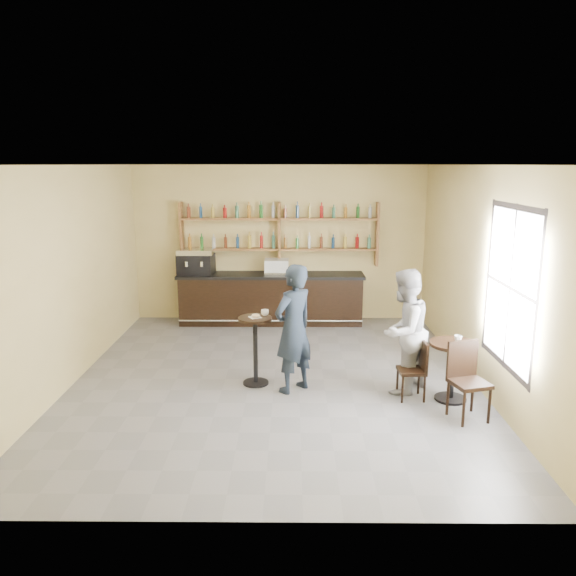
{
  "coord_description": "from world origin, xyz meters",
  "views": [
    {
      "loc": [
        0.28,
        -8.05,
        3.21
      ],
      "look_at": [
        0.2,
        0.8,
        1.25
      ],
      "focal_mm": 35.0,
      "sensor_mm": 36.0,
      "label": 1
    }
  ],
  "objects_px": {
    "espresso_machine": "(196,262)",
    "patron_second": "(404,331)",
    "pedestal_table": "(255,351)",
    "bar_counter": "(271,298)",
    "pastry_case": "(277,267)",
    "chair_west": "(411,370)",
    "cafe_table": "(452,371)",
    "man_main": "(293,329)",
    "chair_south": "(470,382)"
  },
  "relations": [
    {
      "from": "patron_second",
      "to": "chair_south",
      "type": "bearing_deg",
      "value": 77.79
    },
    {
      "from": "cafe_table",
      "to": "patron_second",
      "type": "height_order",
      "value": "patron_second"
    },
    {
      "from": "bar_counter",
      "to": "chair_west",
      "type": "xyz_separation_m",
      "value": [
        2.1,
        -3.84,
        -0.1
      ]
    },
    {
      "from": "espresso_machine",
      "to": "patron_second",
      "type": "relative_size",
      "value": 0.4
    },
    {
      "from": "patron_second",
      "to": "cafe_table",
      "type": "bearing_deg",
      "value": 104.17
    },
    {
      "from": "chair_west",
      "to": "pedestal_table",
      "type": "bearing_deg",
      "value": -105.74
    },
    {
      "from": "bar_counter",
      "to": "pedestal_table",
      "type": "relative_size",
      "value": 3.68
    },
    {
      "from": "pedestal_table",
      "to": "chair_west",
      "type": "distance_m",
      "value": 2.26
    },
    {
      "from": "man_main",
      "to": "cafe_table",
      "type": "height_order",
      "value": "man_main"
    },
    {
      "from": "pedestal_table",
      "to": "cafe_table",
      "type": "bearing_deg",
      "value": -11.55
    },
    {
      "from": "pastry_case",
      "to": "cafe_table",
      "type": "relative_size",
      "value": 0.6
    },
    {
      "from": "bar_counter",
      "to": "man_main",
      "type": "bearing_deg",
      "value": -82.67
    },
    {
      "from": "bar_counter",
      "to": "chair_west",
      "type": "bearing_deg",
      "value": -61.34
    },
    {
      "from": "bar_counter",
      "to": "pedestal_table",
      "type": "distance_m",
      "value": 3.33
    },
    {
      "from": "bar_counter",
      "to": "chair_south",
      "type": "distance_m",
      "value": 5.24
    },
    {
      "from": "espresso_machine",
      "to": "pedestal_table",
      "type": "distance_m",
      "value": 3.69
    },
    {
      "from": "cafe_table",
      "to": "chair_west",
      "type": "xyz_separation_m",
      "value": [
        -0.55,
        0.05,
        -0.0
      ]
    },
    {
      "from": "espresso_machine",
      "to": "pedestal_table",
      "type": "xyz_separation_m",
      "value": [
        1.42,
        -3.33,
        -0.76
      ]
    },
    {
      "from": "cafe_table",
      "to": "chair_south",
      "type": "height_order",
      "value": "chair_south"
    },
    {
      "from": "pedestal_table",
      "to": "patron_second",
      "type": "relative_size",
      "value": 0.57
    },
    {
      "from": "chair_south",
      "to": "espresso_machine",
      "type": "bearing_deg",
      "value": 116.89
    },
    {
      "from": "man_main",
      "to": "chair_west",
      "type": "distance_m",
      "value": 1.74
    },
    {
      "from": "pastry_case",
      "to": "chair_west",
      "type": "relative_size",
      "value": 0.6
    },
    {
      "from": "espresso_machine",
      "to": "pedestal_table",
      "type": "bearing_deg",
      "value": -60.95
    },
    {
      "from": "pastry_case",
      "to": "patron_second",
      "type": "distance_m",
      "value": 4.05
    },
    {
      "from": "bar_counter",
      "to": "cafe_table",
      "type": "relative_size",
      "value": 4.54
    },
    {
      "from": "man_main",
      "to": "chair_south",
      "type": "xyz_separation_m",
      "value": [
        2.24,
        -0.92,
        -0.43
      ]
    },
    {
      "from": "pedestal_table",
      "to": "man_main",
      "type": "xyz_separation_m",
      "value": [
        0.56,
        -0.24,
        0.42
      ]
    },
    {
      "from": "pastry_case",
      "to": "man_main",
      "type": "distance_m",
      "value": 3.59
    },
    {
      "from": "chair_south",
      "to": "chair_west",
      "type": "bearing_deg",
      "value": 116.4
    },
    {
      "from": "espresso_machine",
      "to": "pedestal_table",
      "type": "height_order",
      "value": "espresso_machine"
    },
    {
      "from": "pastry_case",
      "to": "espresso_machine",
      "type": "bearing_deg",
      "value": -176.79
    },
    {
      "from": "bar_counter",
      "to": "chair_west",
      "type": "distance_m",
      "value": 4.38
    },
    {
      "from": "bar_counter",
      "to": "patron_second",
      "type": "bearing_deg",
      "value": -60.4
    },
    {
      "from": "man_main",
      "to": "pedestal_table",
      "type": "bearing_deg",
      "value": -67.45
    },
    {
      "from": "pastry_case",
      "to": "cafe_table",
      "type": "distance_m",
      "value": 4.7
    },
    {
      "from": "chair_south",
      "to": "patron_second",
      "type": "xyz_separation_m",
      "value": [
        -0.67,
        0.93,
        0.39
      ]
    },
    {
      "from": "pastry_case",
      "to": "patron_second",
      "type": "bearing_deg",
      "value": -58.69
    },
    {
      "from": "bar_counter",
      "to": "cafe_table",
      "type": "bearing_deg",
      "value": -55.74
    },
    {
      "from": "pastry_case",
      "to": "man_main",
      "type": "xyz_separation_m",
      "value": [
        0.34,
        -3.57,
        -0.24
      ]
    },
    {
      "from": "chair_west",
      "to": "cafe_table",
      "type": "bearing_deg",
      "value": 82.17
    },
    {
      "from": "espresso_machine",
      "to": "chair_west",
      "type": "xyz_separation_m",
      "value": [
        3.62,
        -3.84,
        -0.86
      ]
    },
    {
      "from": "pastry_case",
      "to": "chair_south",
      "type": "xyz_separation_m",
      "value": [
        2.58,
        -4.49,
        -0.67
      ]
    },
    {
      "from": "pastry_case",
      "to": "patron_second",
      "type": "xyz_separation_m",
      "value": [
        1.9,
        -3.56,
        -0.28
      ]
    },
    {
      "from": "pastry_case",
      "to": "chair_south",
      "type": "relative_size",
      "value": 0.5
    },
    {
      "from": "chair_west",
      "to": "chair_south",
      "type": "xyz_separation_m",
      "value": [
        0.6,
        -0.65,
        0.08
      ]
    },
    {
      "from": "bar_counter",
      "to": "pedestal_table",
      "type": "bearing_deg",
      "value": -91.76
    },
    {
      "from": "cafe_table",
      "to": "pastry_case",
      "type": "bearing_deg",
      "value": 123.02
    },
    {
      "from": "cafe_table",
      "to": "pedestal_table",
      "type": "bearing_deg",
      "value": 168.45
    },
    {
      "from": "pedestal_table",
      "to": "patron_second",
      "type": "xyz_separation_m",
      "value": [
        2.13,
        -0.24,
        0.38
      ]
    }
  ]
}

